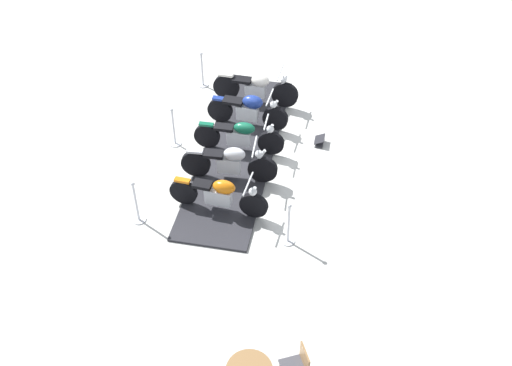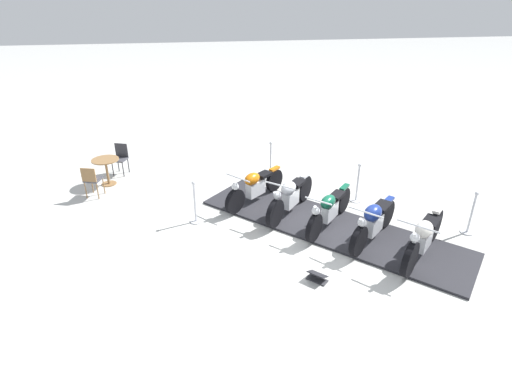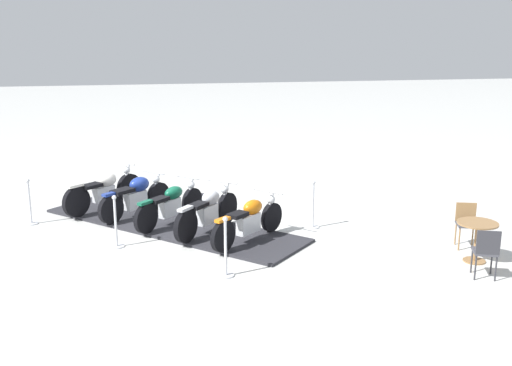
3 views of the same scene
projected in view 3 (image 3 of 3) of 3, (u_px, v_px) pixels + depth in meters
name	position (u px, v px, depth m)	size (l,w,h in m)	color
ground_plane	(171.00, 226.00, 13.36)	(80.00, 80.00, 0.00)	silver
display_platform	(171.00, 225.00, 13.35)	(6.44, 1.70, 0.06)	#28282D
motorcycle_copper	(250.00, 219.00, 12.14)	(1.76, 1.54, 0.93)	black
motorcycle_chrome	(208.00, 210.00, 12.69)	(1.58, 1.76, 1.00)	black
motorcycle_forest	(171.00, 204.00, 13.27)	(1.63, 1.68, 0.95)	black
motorcycle_navy	(136.00, 196.00, 13.82)	(1.67, 1.50, 0.96)	black
motorcycle_cream	(105.00, 190.00, 14.38)	(1.81, 1.67, 1.05)	black
stanchion_left_front	(226.00, 255.00, 10.48)	(0.30, 0.30, 1.11)	silver
stanchion_left_rear	(30.00, 208.00, 13.40)	(0.29, 0.29, 1.06)	silver
stanchion_right_front	(313.00, 211.00, 13.13)	(0.29, 0.29, 1.08)	silver
stanchion_left_mid	(116.00, 230.00, 11.94)	(0.31, 0.31, 1.08)	silver
info_placard	(199.00, 199.00, 15.26)	(0.43, 0.43, 0.21)	#333338
cafe_table	(477.00, 232.00, 11.12)	(0.76, 0.76, 0.78)	olive
cafe_chair_near_table	(486.00, 250.00, 10.34)	(0.52, 0.52, 0.92)	#2D2D33
cafe_chair_across_table	(467.00, 222.00, 11.92)	(0.50, 0.50, 0.89)	olive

